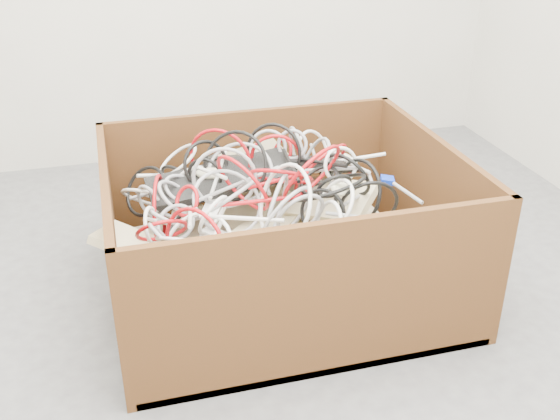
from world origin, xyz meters
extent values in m
plane|color=#4A4A4D|center=(0.00, 0.00, 0.00)|extent=(3.00, 3.00, 0.00)
cube|color=#3F2C0F|center=(0.05, 0.18, 0.01)|extent=(1.12, 0.93, 0.03)
cube|color=#3F2C0F|center=(0.05, 0.64, 0.25)|extent=(1.12, 0.02, 0.50)
cube|color=#3F2C0F|center=(0.05, -0.27, 0.25)|extent=(1.12, 0.03, 0.50)
cube|color=#3F2C0F|center=(0.60, 0.18, 0.25)|extent=(0.02, 0.88, 0.50)
cube|color=#3F2C0F|center=(-0.50, 0.18, 0.25)|extent=(0.03, 0.88, 0.50)
cube|color=tan|center=(0.05, 0.20, 0.08)|extent=(0.98, 0.85, 0.18)
cube|color=tan|center=(-0.04, 0.13, 0.17)|extent=(0.70, 0.63, 0.19)
cube|color=#CABE8E|center=(-0.11, 0.32, 0.21)|extent=(0.49, 0.18, 0.17)
cube|color=#CABE8E|center=(0.30, 0.26, 0.23)|extent=(0.45, 0.46, 0.17)
cube|color=#CABE8E|center=(0.13, -0.01, 0.19)|extent=(0.21, 0.50, 0.07)
cube|color=#CABE8E|center=(-0.33, 0.06, 0.25)|extent=(0.49, 0.39, 0.19)
cube|color=#CABE8E|center=(0.25, -0.02, 0.26)|extent=(0.42, 0.48, 0.15)
cube|color=#CABE8E|center=(0.08, 0.57, 0.31)|extent=(0.46, 0.33, 0.19)
cube|color=#CABE8E|center=(-0.05, 0.08, 0.29)|extent=(0.37, 0.49, 0.19)
cube|color=#CABE8E|center=(0.17, 0.26, 0.30)|extent=(0.40, 0.49, 0.20)
cube|color=black|center=(0.09, 0.40, 0.39)|extent=(0.51, 0.36, 0.09)
cube|color=black|center=(-0.13, 0.29, 0.40)|extent=(0.49, 0.20, 0.10)
ellipsoid|color=beige|center=(-0.24, 0.26, 0.31)|extent=(0.11, 0.09, 0.03)
ellipsoid|color=beige|center=(0.37, 0.45, 0.35)|extent=(0.07, 0.10, 0.03)
ellipsoid|color=beige|center=(-0.09, -0.09, 0.30)|extent=(0.11, 0.09, 0.03)
ellipsoid|color=beige|center=(0.19, 0.04, 0.44)|extent=(0.08, 0.11, 0.03)
ellipsoid|color=beige|center=(-0.16, 0.30, 0.41)|extent=(0.11, 0.09, 0.03)
ellipsoid|color=black|center=(0.14, -0.03, 0.28)|extent=(0.10, 0.07, 0.03)
cube|color=white|center=(-0.14, 0.26, 0.36)|extent=(0.18, 0.26, 0.11)
cube|color=white|center=(-0.14, -0.04, 0.32)|extent=(0.21, 0.21, 0.08)
cube|color=#0C2CC1|center=(0.43, 0.20, 0.36)|extent=(0.06, 0.05, 0.03)
torus|color=gray|center=(0.18, 0.44, 0.39)|extent=(0.06, 0.23, 0.23)
torus|color=black|center=(0.16, 0.12, 0.43)|extent=(0.17, 0.19, 0.11)
torus|color=#A70B11|center=(-0.27, -0.07, 0.36)|extent=(0.20, 0.29, 0.34)
torus|color=#A70B11|center=(0.12, 0.07, 0.48)|extent=(0.23, 0.23, 0.28)
torus|color=silver|center=(-0.26, -0.04, 0.33)|extent=(0.22, 0.26, 0.25)
torus|color=gray|center=(-0.32, 0.15, 0.35)|extent=(0.13, 0.13, 0.11)
torus|color=#A70B11|center=(-0.26, 0.12, 0.41)|extent=(0.09, 0.12, 0.13)
torus|color=black|center=(-0.18, 0.28, 0.42)|extent=(0.13, 0.09, 0.14)
torus|color=gray|center=(-0.15, 0.12, 0.40)|extent=(0.29, 0.27, 0.19)
torus|color=gray|center=(-0.37, 0.27, 0.35)|extent=(0.11, 0.16, 0.18)
torus|color=silver|center=(0.25, 0.47, 0.38)|extent=(0.20, 0.13, 0.20)
torus|color=silver|center=(-0.34, 0.37, 0.31)|extent=(0.32, 0.30, 0.17)
torus|color=black|center=(0.17, 0.03, 0.45)|extent=(0.16, 0.09, 0.15)
torus|color=black|center=(0.07, 0.35, 0.44)|extent=(0.24, 0.19, 0.29)
torus|color=black|center=(-0.37, 0.38, 0.34)|extent=(0.20, 0.21, 0.16)
torus|color=gray|center=(-0.07, 0.28, 0.42)|extent=(0.30, 0.25, 0.20)
torus|color=gray|center=(0.20, 0.30, 0.40)|extent=(0.12, 0.22, 0.20)
torus|color=black|center=(0.27, 0.08, 0.40)|extent=(0.12, 0.28, 0.29)
torus|color=gray|center=(0.14, 0.35, 0.47)|extent=(0.14, 0.08, 0.14)
torus|color=#A70B11|center=(0.07, 0.34, 0.43)|extent=(0.19, 0.07, 0.20)
torus|color=silver|center=(-0.20, 0.03, 0.41)|extent=(0.15, 0.14, 0.18)
torus|color=#A70B11|center=(0.23, 0.32, 0.38)|extent=(0.26, 0.26, 0.23)
torus|color=black|center=(-0.22, -0.02, 0.34)|extent=(0.13, 0.09, 0.11)
torus|color=silver|center=(-0.21, 0.36, 0.39)|extent=(0.14, 0.10, 0.11)
torus|color=silver|center=(-0.25, 0.47, 0.40)|extent=(0.20, 0.23, 0.14)
torus|color=black|center=(-0.17, 0.32, 0.44)|extent=(0.16, 0.12, 0.17)
torus|color=gray|center=(0.06, 0.41, 0.44)|extent=(0.17, 0.14, 0.13)
torus|color=gray|center=(-0.33, -0.04, 0.35)|extent=(0.15, 0.26, 0.23)
torus|color=black|center=(0.25, 0.14, 0.43)|extent=(0.17, 0.19, 0.23)
torus|color=gray|center=(-0.01, 0.04, 0.39)|extent=(0.18, 0.27, 0.31)
torus|color=#A70B11|center=(-0.35, 0.05, 0.36)|extent=(0.22, 0.16, 0.17)
torus|color=#A70B11|center=(0.12, 0.44, 0.40)|extent=(0.07, 0.14, 0.14)
torus|color=black|center=(0.28, 0.00, 0.39)|extent=(0.27, 0.08, 0.26)
torus|color=black|center=(0.16, 0.06, 0.44)|extent=(0.33, 0.32, 0.15)
torus|color=gray|center=(0.05, -0.04, 0.41)|extent=(0.20, 0.09, 0.20)
torus|color=gray|center=(-0.31, 0.08, 0.36)|extent=(0.14, 0.15, 0.12)
torus|color=silver|center=(0.00, -0.03, 0.44)|extent=(0.17, 0.33, 0.31)
torus|color=black|center=(-0.09, 0.25, 0.45)|extent=(0.23, 0.25, 0.25)
torus|color=gray|center=(0.01, -0.02, 0.39)|extent=(0.27, 0.17, 0.29)
torus|color=#A70B11|center=(0.03, 0.13, 0.46)|extent=(0.26, 0.22, 0.17)
torus|color=#A70B11|center=(-0.11, 0.37, 0.43)|extent=(0.22, 0.14, 0.25)
torus|color=gray|center=(-0.14, 0.11, 0.40)|extent=(0.31, 0.25, 0.22)
torus|color=silver|center=(-0.22, -0.11, 0.34)|extent=(0.18, 0.09, 0.19)
torus|color=silver|center=(0.24, 0.15, 0.46)|extent=(0.17, 0.07, 0.16)
torus|color=gray|center=(-0.28, 0.21, 0.38)|extent=(0.17, 0.22, 0.16)
torus|color=silver|center=(-0.28, -0.07, 0.38)|extent=(0.29, 0.26, 0.16)
torus|color=silver|center=(0.11, -0.10, 0.37)|extent=(0.08, 0.26, 0.25)
torus|color=gray|center=(-0.13, 0.19, 0.44)|extent=(0.28, 0.08, 0.29)
torus|color=black|center=(0.12, -0.02, 0.39)|extent=(0.17, 0.14, 0.20)
torus|color=#A70B11|center=(-0.34, 0.26, 0.32)|extent=(0.07, 0.25, 0.26)
torus|color=silver|center=(-0.38, 0.11, 0.35)|extent=(0.08, 0.12, 0.14)
torus|color=#A70B11|center=(-0.09, 0.11, 0.45)|extent=(0.18, 0.28, 0.26)
torus|color=gray|center=(-0.26, 0.27, 0.38)|extent=(0.14, 0.14, 0.11)
torus|color=silver|center=(0.15, -0.03, 0.41)|extent=(0.14, 0.25, 0.22)
torus|color=black|center=(-0.25, 0.44, 0.34)|extent=(0.16, 0.15, 0.19)
cylinder|color=black|center=(0.32, 0.33, 0.35)|extent=(0.23, 0.14, 0.08)
cylinder|color=gray|center=(-0.01, 0.40, 0.39)|extent=(0.02, 0.27, 0.07)
cylinder|color=silver|center=(-0.20, -0.02, 0.39)|extent=(0.09, 0.24, 0.08)
cylinder|color=gray|center=(0.27, 0.31, 0.38)|extent=(0.09, 0.17, 0.07)
cylinder|color=gray|center=(0.20, 0.15, 0.45)|extent=(0.15, 0.15, 0.07)
cylinder|color=silver|center=(0.35, 0.39, 0.36)|extent=(0.08, 0.29, 0.04)
cylinder|color=gray|center=(-0.09, 0.19, 0.42)|extent=(0.28, 0.03, 0.09)
cylinder|color=black|center=(-0.26, 0.34, 0.37)|extent=(0.07, 0.27, 0.04)
cylinder|color=silver|center=(-0.14, 0.30, 0.41)|extent=(0.12, 0.25, 0.07)
cylinder|color=black|center=(0.31, -0.09, 0.35)|extent=(0.13, 0.07, 0.05)
cylinder|color=#A70B11|center=(0.39, 0.42, 0.32)|extent=(0.09, 0.14, 0.02)
cylinder|color=silver|center=(-0.31, 0.47, 0.33)|extent=(0.14, 0.11, 0.02)
cylinder|color=silver|center=(-0.33, 0.14, 0.34)|extent=(0.12, 0.05, 0.04)
cylinder|color=silver|center=(-0.13, -0.05, 0.42)|extent=(0.23, 0.14, 0.03)
cylinder|color=gray|center=(0.44, 0.07, 0.37)|extent=(0.05, 0.14, 0.03)
cylinder|color=black|center=(0.19, 0.19, 0.46)|extent=(0.10, 0.23, 0.07)
cylinder|color=silver|center=(0.38, -0.08, 0.34)|extent=(0.15, 0.11, 0.05)
cylinder|color=gray|center=(-0.30, 0.35, 0.35)|extent=(0.26, 0.08, 0.09)
cylinder|color=silver|center=(-0.27, 0.03, 0.41)|extent=(0.05, 0.25, 0.08)
cylinder|color=silver|center=(-0.17, 0.20, 0.46)|extent=(0.07, 0.12, 0.02)
cylinder|color=#A70B11|center=(0.03, 0.15, 0.43)|extent=(0.22, 0.08, 0.02)
cylinder|color=gray|center=(0.20, -0.11, 0.41)|extent=(0.17, 0.12, 0.02)
cylinder|color=silver|center=(0.30, 0.30, 0.41)|extent=(0.27, 0.13, 0.08)
cylinder|color=black|center=(-0.31, 0.11, 0.34)|extent=(0.10, 0.12, 0.05)
cylinder|color=gray|center=(0.02, 0.32, 0.39)|extent=(0.03, 0.26, 0.06)
cylinder|color=#A70B11|center=(-0.08, 0.02, 0.44)|extent=(0.24, 0.03, 0.02)
cylinder|color=silver|center=(-0.30, 0.43, 0.37)|extent=(0.19, 0.08, 0.06)
cylinder|color=black|center=(0.09, 0.22, 0.45)|extent=(0.03, 0.23, 0.03)
cylinder|color=gray|center=(0.27, 0.51, 0.34)|extent=(0.03, 0.16, 0.05)
cylinder|color=black|center=(-0.19, 0.40, 0.39)|extent=(0.16, 0.13, 0.03)
cylinder|color=gray|center=(0.26, 0.08, 0.37)|extent=(0.16, 0.19, 0.08)
cylinder|color=silver|center=(-0.34, 0.36, 0.32)|extent=(0.13, 0.17, 0.03)
camera|label=1|loc=(-0.46, -1.67, 1.31)|focal=42.31mm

